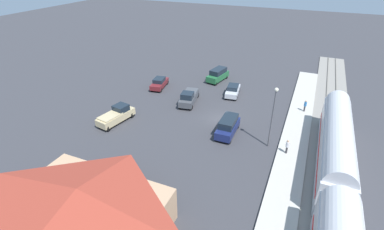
% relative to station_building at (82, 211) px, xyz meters
% --- Properties ---
extents(ground_plane, '(200.00, 200.00, 0.00)m').
position_rel_station_building_xyz_m(ground_plane, '(-4.00, -22.00, -2.52)').
color(ground_plane, '#38383D').
extents(railway_track, '(4.80, 70.00, 0.30)m').
position_rel_station_building_xyz_m(railway_track, '(-18.00, -22.00, -2.43)').
color(railway_track, gray).
rests_on(railway_track, ground).
extents(platform, '(3.20, 46.00, 0.30)m').
position_rel_station_building_xyz_m(platform, '(-14.00, -22.00, -2.37)').
color(platform, '#B7B2A8').
rests_on(platform, ground).
extents(station_building, '(12.76, 9.62, 4.88)m').
position_rel_station_building_xyz_m(station_building, '(0.00, 0.00, 0.00)').
color(station_building, tan).
rests_on(station_building, ground).
extents(pedestrian_on_platform, '(0.36, 0.36, 1.71)m').
position_rel_station_building_xyz_m(pedestrian_on_platform, '(-13.38, -17.21, -1.24)').
color(pedestrian_on_platform, '#333338').
rests_on(pedestrian_on_platform, platform).
extents(pedestrian_waiting_far, '(0.36, 0.36, 1.71)m').
position_rel_station_building_xyz_m(pedestrian_waiting_far, '(-14.42, -28.47, -1.24)').
color(pedestrian_waiting_far, '#333338').
rests_on(pedestrian_waiting_far, platform).
extents(sedan_silver, '(2.41, 4.70, 1.74)m').
position_rel_station_building_xyz_m(sedan_silver, '(-3.34, -30.23, -1.65)').
color(sedan_silver, silver).
rests_on(sedan_silver, ground).
extents(pickup_charcoal, '(2.83, 5.65, 2.14)m').
position_rel_station_building_xyz_m(pickup_charcoal, '(1.98, -24.80, -1.50)').
color(pickup_charcoal, '#47494F').
rests_on(pickup_charcoal, ground).
extents(sedan_maroon, '(2.54, 4.74, 1.74)m').
position_rel_station_building_xyz_m(sedan_maroon, '(8.97, -28.18, -1.65)').
color(sedan_maroon, maroon).
rests_on(sedan_maroon, ground).
extents(pickup_tan, '(2.90, 5.67, 2.14)m').
position_rel_station_building_xyz_m(pickup_tan, '(8.65, -15.81, -1.50)').
color(pickup_tan, '#C6B284').
rests_on(pickup_tan, ground).
extents(suv_navy, '(2.02, 4.92, 2.22)m').
position_rel_station_building_xyz_m(suv_navy, '(-6.00, -18.87, -1.37)').
color(suv_navy, navy).
rests_on(suv_navy, ground).
extents(suv_green, '(2.87, 5.19, 2.22)m').
position_rel_station_building_xyz_m(suv_green, '(0.89, -35.14, -1.37)').
color(suv_green, '#236638').
rests_on(suv_green, ground).
extents(light_pole_near_platform, '(0.44, 0.44, 7.52)m').
position_rel_station_building_xyz_m(light_pole_near_platform, '(-11.20, -18.20, 2.23)').
color(light_pole_near_platform, '#515156').
rests_on(light_pole_near_platform, ground).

